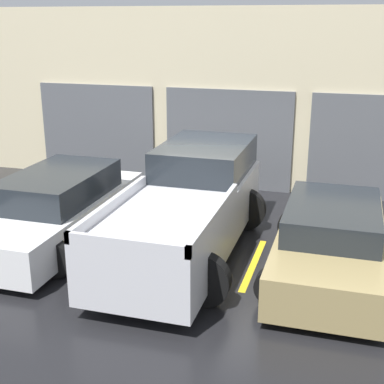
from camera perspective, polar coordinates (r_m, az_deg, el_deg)
ground_plane at (r=11.39m, az=1.38°, el=-3.84°), size 28.00×28.00×0.00m
shophouse_building at (r=13.92m, az=5.02°, el=9.63°), size 15.85×0.68×4.54m
pickup_truck at (r=10.00m, az=-0.38°, el=-1.61°), size 2.50×5.35×1.84m
sedan_white at (r=10.90m, az=-14.08°, el=-1.76°), size 2.19×4.67×1.39m
sedan_side at (r=9.50m, az=14.58°, el=-5.13°), size 2.14×4.27×1.26m
parking_stripe_far_left at (r=11.80m, az=-19.45°, el=-4.10°), size 0.12×2.20×0.01m
parking_stripe_left at (r=10.53m, az=-7.68°, el=-5.86°), size 0.12×2.20×0.01m
parking_stripe_centre at (r=9.82m, az=6.58°, el=-7.64°), size 0.12×2.20×0.01m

